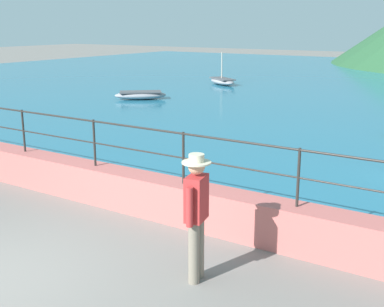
# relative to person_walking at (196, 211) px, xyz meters

# --- Properties ---
(promenade_wall) EXTENTS (20.00, 0.56, 0.70)m
(promenade_wall) POSITION_rel_person_walking_xyz_m (-2.31, 1.60, -0.63)
(promenade_wall) COLOR #BC605B
(promenade_wall) RESTS_ON ground
(railing) EXTENTS (18.44, 0.04, 0.90)m
(railing) POSITION_rel_person_walking_xyz_m (-2.31, 1.60, 0.35)
(railing) COLOR #282623
(railing) RESTS_ON promenade_wall
(person_walking) EXTENTS (0.38, 0.56, 1.75)m
(person_walking) POSITION_rel_person_walking_xyz_m (0.00, 0.00, 0.00)
(person_walking) COLOR slate
(person_walking) RESTS_ON ground
(boat_0) EXTENTS (2.40, 2.05, 1.78)m
(boat_0) POSITION_rel_person_walking_xyz_m (-10.62, 19.28, -0.72)
(boat_0) COLOR gray
(boat_0) RESTS_ON lake_water
(boat_2) EXTENTS (2.33, 2.18, 0.36)m
(boat_2) POSITION_rel_person_walking_xyz_m (-10.90, 12.39, -0.72)
(boat_2) COLOR gray
(boat_2) RESTS_ON lake_water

